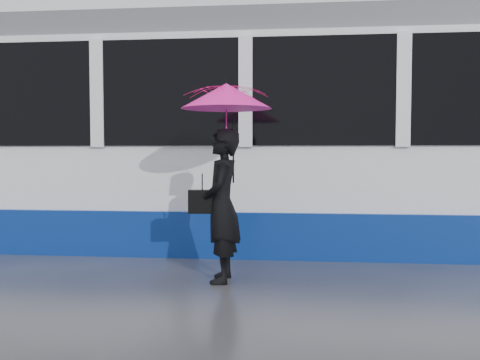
# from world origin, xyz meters

# --- Properties ---
(ground) EXTENTS (90.00, 90.00, 0.00)m
(ground) POSITION_xyz_m (0.00, 0.00, 0.00)
(ground) COLOR #2A2A2F
(ground) RESTS_ON ground
(rails) EXTENTS (34.00, 1.51, 0.02)m
(rails) POSITION_xyz_m (0.00, 2.50, 0.01)
(rails) COLOR #3F3D38
(rails) RESTS_ON ground
(tram) EXTENTS (26.00, 2.56, 3.35)m
(tram) POSITION_xyz_m (2.23, 2.50, 1.64)
(tram) COLOR white
(tram) RESTS_ON ground
(woman) EXTENTS (0.44, 0.63, 1.67)m
(woman) POSITION_xyz_m (-0.41, 0.04, 0.83)
(woman) COLOR black
(woman) RESTS_ON ground
(umbrella) EXTENTS (1.04, 1.04, 1.12)m
(umbrella) POSITION_xyz_m (-0.36, 0.04, 1.83)
(umbrella) COLOR #DC125F
(umbrella) RESTS_ON ground
(handbag) EXTENTS (0.30, 0.15, 0.44)m
(handbag) POSITION_xyz_m (-0.63, 0.06, 0.87)
(handbag) COLOR black
(handbag) RESTS_ON ground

